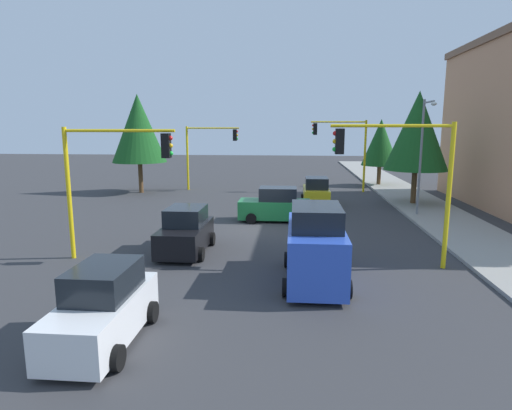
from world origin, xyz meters
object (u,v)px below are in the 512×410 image
Objects in this scene: tree_roadside_far at (381,143)px; car_black at (186,232)px; delivery_van_blue at (315,247)px; car_yellow at (316,193)px; traffic_signal_far_right at (208,145)px; tree_roadside_mid at (417,131)px; traffic_signal_far_left at (344,142)px; car_white at (103,308)px; traffic_signal_near_left at (401,166)px; traffic_signal_near_right at (111,167)px; car_green at (275,206)px; tree_opposite_side at (138,129)px; street_lamp_curbside at (423,145)px.

car_black is at bearing -28.86° from tree_roadside_far.
delivery_van_blue is 15.29m from car_yellow.
tree_roadside_mid is (6.00, 15.66, 1.26)m from traffic_signal_far_right.
traffic_signal_far_left is 20.92m from car_black.
delivery_van_blue is 1.21× the size of car_black.
car_white is at bearing 5.42° from traffic_signal_far_right.
traffic_signal_far_left is 28.42m from car_white.
car_yellow is (-15.26, 0.78, -0.39)m from delivery_van_blue.
delivery_van_blue is at bearing 59.44° from car_black.
car_black is at bearing -98.43° from traffic_signal_near_left.
tree_roadside_mid reaches higher than traffic_signal_near_right.
traffic_signal_far_left is (0.00, 11.40, 0.33)m from traffic_signal_far_right.
traffic_signal_near_left is 1.43× the size of car_yellow.
traffic_signal_far_left reaches higher than car_green.
traffic_signal_near_left is 0.94× the size of traffic_signal_far_left.
traffic_signal_near_right is at bearing -103.43° from delivery_van_blue.
tree_roadside_mid is 1.97× the size of car_white.
traffic_signal_near_left reaches higher than car_white.
traffic_signal_near_left is at bearing -17.12° from tree_roadside_mid.
tree_roadside_far is (-4.00, 3.76, -0.21)m from traffic_signal_far_left.
delivery_van_blue is at bearing 131.25° from car_white.
traffic_signal_far_left is 1.50× the size of car_white.
tree_opposite_side is 15.59m from car_yellow.
car_white is (24.81, 7.89, -4.37)m from tree_opposite_side.
traffic_signal_far_left is 5.49m from tree_roadside_far.
street_lamp_curbside reaches higher than traffic_signal_far_right.
car_green is 1.04× the size of car_black.
traffic_signal_near_right is 1.32× the size of car_green.
traffic_signal_far_right is 0.78× the size of street_lamp_curbside.
traffic_signal_far_right is 15.68m from tree_roadside_far.
traffic_signal_near_right is 1.13× the size of delivery_van_blue.
tree_opposite_side reaches higher than tree_roadside_far.
car_white is (14.81, -3.72, -0.00)m from car_green.
delivery_van_blue is at bearing 20.27° from traffic_signal_far_right.
traffic_signal_near_right is 4.16m from car_black.
tree_opposite_side is at bearing -163.47° from traffic_signal_near_right.
traffic_signal_near_right is 7.84m from car_white.
tree_roadside_far reaches higher than traffic_signal_near_left.
car_yellow is at bearing 162.54° from car_white.
traffic_signal_far_right is at bearing -124.96° from street_lamp_curbside.
car_green is at bearing 151.64° from car_black.
traffic_signal_near_left is 1.03× the size of traffic_signal_near_right.
tree_opposite_side is 2.02× the size of car_white.
car_green and car_black have the same top height.
traffic_signal_near_left is 1.42× the size of car_black.
tree_roadside_mid is (-14.00, 4.31, 1.15)m from traffic_signal_near_left.
tree_roadside_mid is at bearing 162.88° from traffic_signal_near_left.
car_yellow is at bearing -30.48° from tree_roadside_far.
tree_opposite_side reaches higher than car_yellow.
delivery_van_blue is (19.93, 13.44, -3.98)m from tree_opposite_side.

